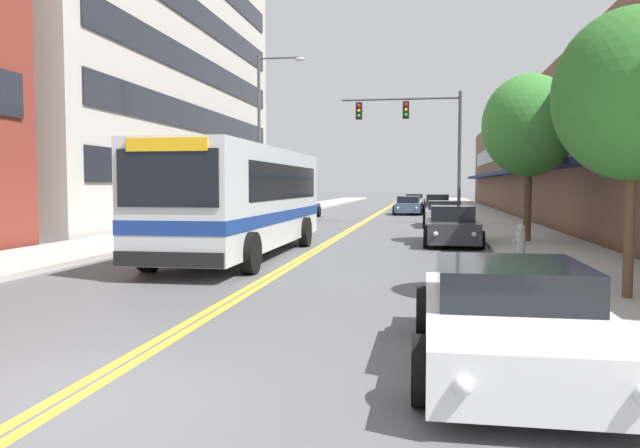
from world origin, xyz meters
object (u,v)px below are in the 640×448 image
Objects in this scene: car_beige_moving_lead at (414,200)px; car_slate_blue_moving_second at (408,206)px; city_bus at (244,196)px; car_charcoal_parked_right_far at (437,205)px; traffic_signal_mast at (420,130)px; car_champagne_moving_third at (410,204)px; street_lamp_left_far at (265,125)px; car_silver_parked_right_end at (444,214)px; car_navy_parked_left_mid at (300,207)px; car_red_parked_left_far at (268,214)px; car_white_parked_right_foreground at (511,317)px; car_dark_grey_parked_right_mid at (452,227)px; fire_hydrant at (521,241)px; street_tree_right_near at (633,95)px; street_tree_right_mid at (529,126)px.

car_slate_blue_moving_second is at bearing -90.28° from car_beige_moving_lead.
city_bus reaches higher than car_charcoal_parked_right_far.
car_beige_moving_lead is 29.77m from traffic_signal_mast.
street_lamp_left_far is (-7.15, -19.05, 4.67)m from car_champagne_moving_third.
city_bus is 2.33× the size of car_charcoal_parked_right_far.
car_silver_parked_right_end is at bearing -0.45° from street_lamp_left_far.
car_beige_moving_lead is at bearing 93.74° from car_silver_parked_right_end.
car_red_parked_left_far is at bearing -89.24° from car_navy_parked_left_mid.
car_navy_parked_left_mid is 10.91m from car_charcoal_parked_right_far.
car_white_parked_right_foreground is 14.74m from car_dark_grey_parked_right_mid.
car_silver_parked_right_end is (-0.08, 24.76, 0.04)m from car_white_parked_right_foreground.
car_charcoal_parked_right_far is at bearing 90.45° from car_silver_parked_right_end.
car_slate_blue_moving_second is (6.62, 5.92, -0.05)m from car_navy_parked_left_mid.
traffic_signal_mast is 8.34m from street_lamp_left_far.
car_white_parked_right_foreground is at bearing -74.23° from car_navy_parked_left_mid.
car_red_parked_left_far reaches higher than car_slate_blue_moving_second.
car_charcoal_parked_right_far is 16.71m from street_lamp_left_far.
car_navy_parked_left_mid is 8.01m from street_lamp_left_far.
car_silver_parked_right_end is 15.08m from fire_hydrant.
car_beige_moving_lead is 0.47× the size of street_lamp_left_far.
car_silver_parked_right_end is (6.21, 14.33, -1.16)m from city_bus.
car_navy_parked_left_mid is at bearing 117.83° from car_dark_grey_parked_right_mid.
car_beige_moving_lead is 12.52m from car_champagne_moving_third.
street_tree_right_near is (3.82, -22.94, -1.43)m from traffic_signal_mast.
street_tree_right_mid is (11.38, -16.11, 3.48)m from car_navy_parked_left_mid.
car_dark_grey_parked_right_mid is 13.09m from traffic_signal_mast.
traffic_signal_mast is 0.80× the size of street_lamp_left_far.
car_charcoal_parked_right_far reaches higher than car_silver_parked_right_end.
street_lamp_left_far is (-9.23, -13.16, 4.57)m from car_charcoal_parked_right_far.
fire_hydrant is (10.26, -13.11, -0.03)m from car_red_parked_left_far.
street_tree_right_near is (8.76, -6.39, 1.85)m from city_bus.
car_white_parked_right_foreground is 1.15× the size of car_dark_grey_parked_right_mid.
car_slate_blue_moving_second is at bearing 102.18° from street_tree_right_mid.
street_tree_right_near is (2.54, -10.69, 3.00)m from car_dark_grey_parked_right_mid.
street_lamp_left_far is at bearing 179.55° from car_silver_parked_right_end.
car_white_parked_right_foreground is 56.45m from car_beige_moving_lead.
car_beige_moving_lead is at bearing 89.49° from car_champagne_moving_third.
street_tree_right_near is at bearing -60.25° from street_lamp_left_far.
street_tree_right_near is (4.73, -39.84, 3.05)m from car_champagne_moving_third.
street_tree_right_mid is 6.36× the size of fire_hydrant.
car_slate_blue_moving_second is at bearing 97.75° from fire_hydrant.
city_bus is 12.02× the size of fire_hydrant.
street_tree_right_mid is at bearing -83.53° from car_beige_moving_lead.
street_tree_right_near is at bearing -83.23° from car_champagne_moving_third.
car_white_parked_right_foreground is at bearing -89.72° from car_charcoal_parked_right_far.
car_dark_grey_parked_right_mid is 4.58× the size of fire_hydrant.
car_slate_blue_moving_second is 0.97× the size of car_champagne_moving_third.
street_tree_right_near reaches higher than city_bus.
car_silver_parked_right_end reaches higher than car_champagne_moving_third.
car_charcoal_parked_right_far is 0.66× the size of traffic_signal_mast.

